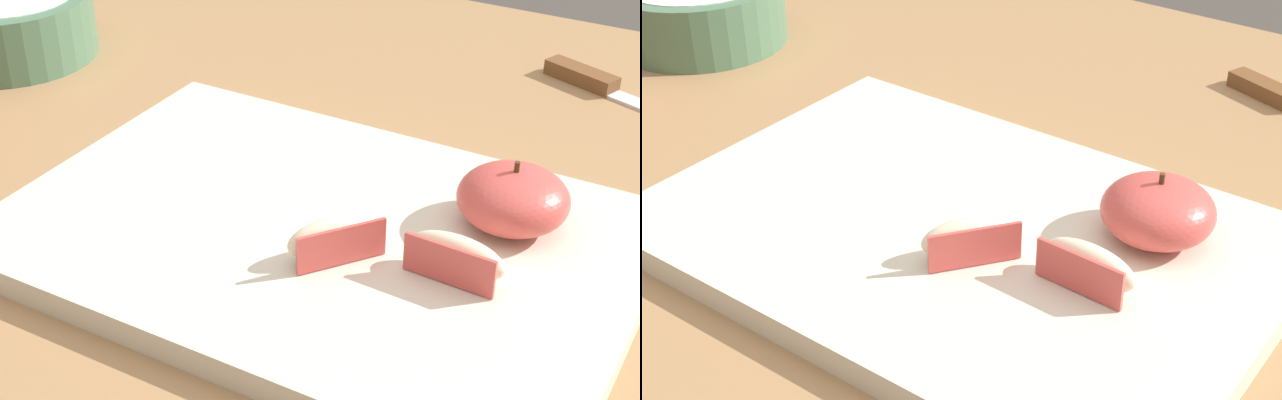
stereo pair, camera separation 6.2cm
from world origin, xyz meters
TOP-DOWN VIEW (x-y plane):
  - dining_table at (0.00, 0.00)m, footprint 1.12×0.88m
  - cutting_board at (0.07, -0.06)m, footprint 0.42×0.29m
  - apple_half_skin_up at (0.17, 0.00)m, footprint 0.07×0.07m
  - apple_wedge_left at (0.09, -0.09)m, footprint 0.06×0.06m
  - apple_wedge_front at (0.16, -0.07)m, footprint 0.06×0.03m
  - paring_knife at (0.15, 0.28)m, footprint 0.16×0.07m
  - ceramic_fruit_bowl at (-0.36, 0.08)m, footprint 0.17×0.17m

SIDE VIEW (x-z plane):
  - dining_table at x=0.00m, z-range 0.26..1.02m
  - paring_knife at x=0.15m, z-range 0.76..0.77m
  - cutting_board at x=0.07m, z-range 0.76..0.78m
  - ceramic_fruit_bowl at x=-0.36m, z-range 0.76..0.82m
  - apple_wedge_left at x=0.09m, z-range 0.78..0.81m
  - apple_wedge_front at x=0.16m, z-range 0.78..0.81m
  - apple_half_skin_up at x=0.17m, z-range 0.77..0.82m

